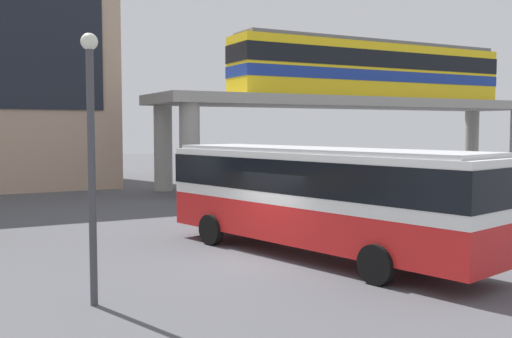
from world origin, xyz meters
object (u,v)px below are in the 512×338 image
train (373,70)px  bus_main (318,190)px  bicycle_red (444,185)px  pedestrian_near_building (195,195)px  bicycle_green (380,188)px  bicycle_brown (466,183)px

train → bus_main: size_ratio=1.81×
bicycle_red → pedestrian_near_building: pedestrian_near_building is taller
train → pedestrian_near_building: 18.56m
train → pedestrian_near_building: train is taller
bicycle_green → bicycle_brown: same height
bicycle_green → bicycle_red: size_ratio=1.02×
bus_main → bicycle_brown: (19.47, 12.34, -1.63)m
train → bicycle_brown: 9.64m
bus_main → train: bearing=47.5°
bicycle_brown → pedestrian_near_building: size_ratio=1.08×
train → bus_main: bearing=-132.5°
bicycle_brown → bicycle_red: bearing=-167.7°
train → bicycle_red: bearing=-81.6°
bus_main → pedestrian_near_building: size_ratio=6.84×
bus_main → bicycle_green: 17.33m
pedestrian_near_building → bus_main: bearing=-92.2°
bicycle_green → pedestrian_near_building: pedestrian_near_building is taller
bicycle_red → pedestrian_near_building: bearing=-175.8°
bicycle_red → bus_main: bearing=-145.2°
train → bicycle_brown: (3.35, -5.26, -7.36)m
train → bus_main: (-16.12, -17.60, -5.73)m
train → bicycle_brown: size_ratio=11.46×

